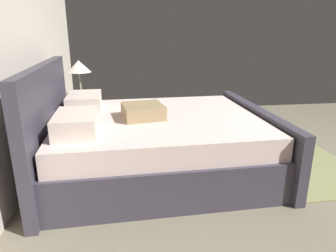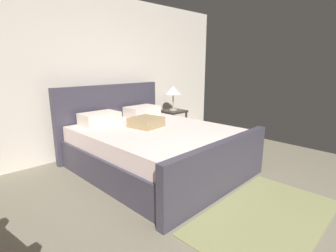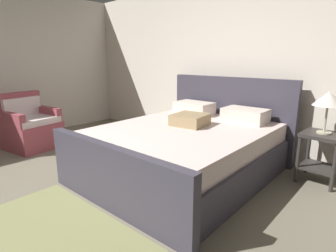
% 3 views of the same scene
% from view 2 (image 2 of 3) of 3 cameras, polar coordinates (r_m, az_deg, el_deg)
% --- Properties ---
extents(ground_plane, '(6.13, 6.56, 0.02)m').
position_cam_2_polar(ground_plane, '(2.53, 22.67, -24.26)').
color(ground_plane, '#776F5C').
extents(wall_back, '(6.25, 0.12, 2.63)m').
position_cam_2_polar(wall_back, '(4.49, -18.59, 10.50)').
color(wall_back, silver).
rests_on(wall_back, ground).
extents(bed, '(2.05, 2.40, 1.18)m').
position_cam_2_polar(bed, '(3.75, -3.44, -4.45)').
color(bed, '#3D3947').
rests_on(bed, ground).
extents(nightstand_right, '(0.44, 0.44, 0.60)m').
position_cam_2_polar(nightstand_right, '(5.23, 1.14, 1.43)').
color(nightstand_right, '#342F2D').
rests_on(nightstand_right, ground).
extents(table_lamp_right, '(0.33, 0.33, 0.49)m').
position_cam_2_polar(table_lamp_right, '(5.14, 1.17, 7.88)').
color(table_lamp_right, '#B7B293').
rests_on(table_lamp_right, nightstand_right).
extents(area_rug, '(1.76, 1.03, 0.01)m').
position_cam_2_polar(area_rug, '(2.90, 21.01, -18.43)').
color(area_rug, '#8A8C58').
rests_on(area_rug, ground).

